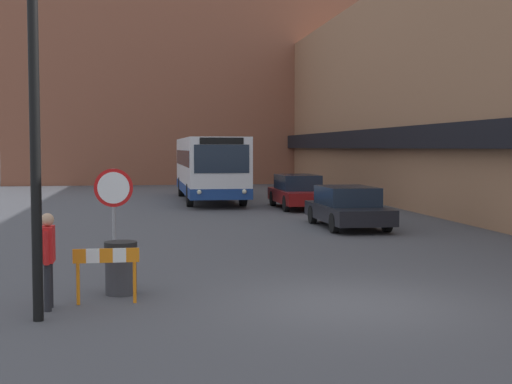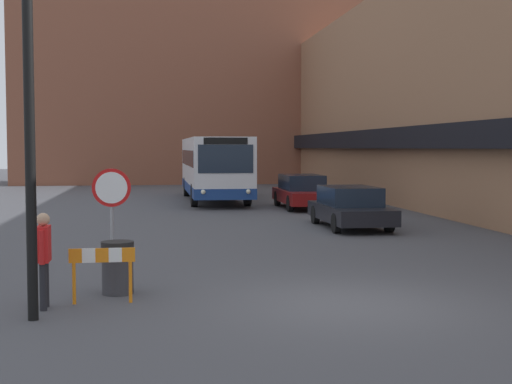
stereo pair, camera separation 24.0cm
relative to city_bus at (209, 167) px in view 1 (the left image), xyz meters
name	(u,v)px [view 1 (the left image)]	position (x,y,z in m)	size (l,w,h in m)	color
ground_plane	(353,304)	(0.18, -23.76, -1.69)	(160.00, 160.00, 0.00)	#47474C
building_row_right	(404,101)	(10.15, 0.24, 3.34)	(5.50, 60.00, 10.10)	#996B4C
building_backdrop_far	(187,93)	(0.18, 19.46, 5.12)	(26.00, 8.00, 13.61)	brown
city_bus	(209,167)	(0.00, 0.00, 0.00)	(2.68, 11.31, 3.10)	silver
parked_car_front	(347,207)	(3.38, -12.58, -1.00)	(1.89, 4.55, 1.35)	black
parked_car_back	(298,191)	(3.38, -5.03, -0.95)	(1.85, 4.79, 1.46)	maroon
stop_sign	(114,200)	(-3.87, -20.93, -0.08)	(0.76, 0.08, 2.22)	gray
street_lamp	(51,35)	(-4.63, -24.11, 2.62)	(1.46, 0.36, 7.05)	black
pedestrian	(48,252)	(-4.84, -23.34, -0.74)	(0.21, 0.51, 1.58)	#232328
trash_bin	(121,268)	(-3.71, -22.30, -1.21)	(0.59, 0.59, 0.95)	#38383D
construction_barricade	(106,265)	(-3.93, -23.07, -1.02)	(1.10, 0.06, 0.94)	orange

